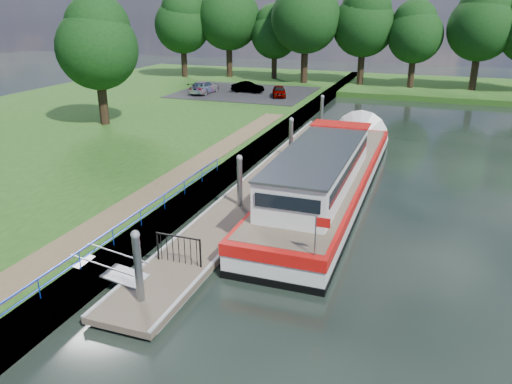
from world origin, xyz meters
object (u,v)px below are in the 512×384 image
(car_a, at_px, (279,91))
(car_c, at_px, (204,87))
(barge, at_px, (331,174))
(car_b, at_px, (248,87))
(pontoon, at_px, (269,181))

(car_a, distance_m, car_c, 8.14)
(car_c, bearing_deg, barge, 129.73)
(car_c, bearing_deg, car_b, -151.95)
(car_a, height_order, car_b, car_b)
(car_b, height_order, car_c, car_c)
(car_a, distance_m, car_b, 4.19)
(pontoon, height_order, car_c, car_c)
(car_a, height_order, car_c, car_c)
(pontoon, xyz_separation_m, car_b, (-10.63, 24.86, 1.22))
(barge, height_order, car_b, barge)
(barge, bearing_deg, car_a, 113.40)
(pontoon, xyz_separation_m, car_c, (-14.78, 22.75, 1.30))
(pontoon, height_order, car_b, car_b)
(car_b, bearing_deg, car_a, -108.38)
(car_b, bearing_deg, car_c, 117.74)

